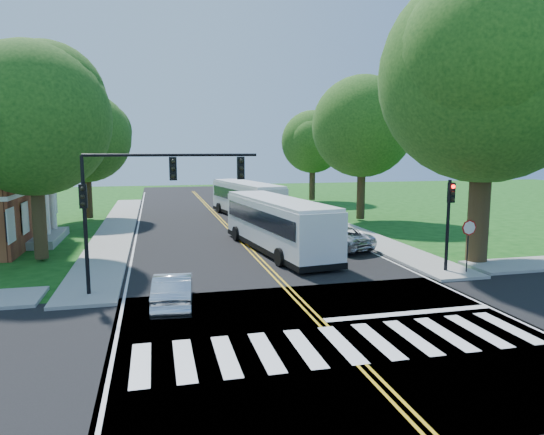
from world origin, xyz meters
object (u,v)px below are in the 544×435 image
object	(u,v)px
dark_sedan	(302,219)
signal_ne	(449,213)
bus_lead	(277,223)
bus_follow	(246,199)
suv	(336,237)
hatchback	(173,290)
signal_nw	(144,189)

from	to	relation	value
dark_sedan	signal_ne	bearing A→B (deg)	83.18
dark_sedan	bus_lead	bearing A→B (deg)	46.84
bus_follow	suv	world-z (taller)	bus_follow
bus_lead	dark_sedan	xyz separation A→B (m)	(4.10, 8.15, -0.99)
bus_follow	hatchback	xyz separation A→B (m)	(-7.32, -23.72, -0.98)
signal_nw	bus_follow	distance (m)	23.35
bus_lead	dark_sedan	distance (m)	9.18
signal_ne	hatchback	bearing A→B (deg)	-171.04
bus_lead	hatchback	size ratio (longest dim) A/B	3.05
bus_lead	dark_sedan	size ratio (longest dim) A/B	2.71
signal_ne	dark_sedan	bearing A→B (deg)	99.64
hatchback	dark_sedan	distance (m)	20.23
signal_nw	bus_follow	xyz separation A→B (m)	(8.28, 21.66, -2.72)
bus_follow	hatchback	distance (m)	24.84
suv	bus_follow	bearing A→B (deg)	-100.37
suv	hatchback	bearing A→B (deg)	20.93
bus_lead	hatchback	world-z (taller)	bus_lead
signal_nw	bus_follow	size ratio (longest dim) A/B	0.58
signal_nw	signal_ne	bearing A→B (deg)	0.05
signal_ne	suv	distance (m)	7.82
bus_lead	suv	xyz separation A→B (m)	(3.61, -0.25, -0.95)
bus_follow	hatchback	bearing A→B (deg)	63.10
hatchback	suv	distance (m)	13.39
suv	dark_sedan	xyz separation A→B (m)	(0.49, 8.40, -0.04)
signal_nw	dark_sedan	xyz separation A→B (m)	(11.47, 15.24, -3.71)
signal_ne	suv	bearing A→B (deg)	114.28
signal_ne	dark_sedan	distance (m)	15.61
suv	dark_sedan	bearing A→B (deg)	-114.03
signal_nw	bus_follow	bearing A→B (deg)	69.08
dark_sedan	suv	bearing A→B (deg)	70.18
signal_ne	hatchback	distance (m)	13.45
signal_nw	dark_sedan	distance (m)	19.43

